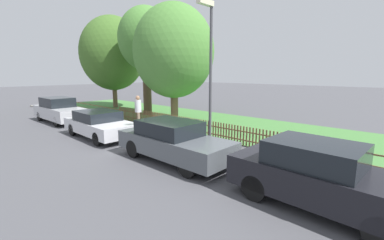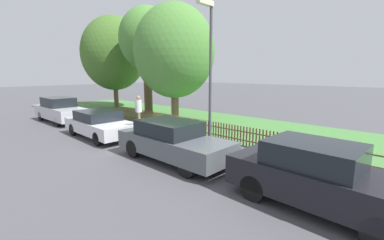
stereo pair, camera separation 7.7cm
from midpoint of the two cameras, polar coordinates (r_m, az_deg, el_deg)
name	(u,v)px [view 1 (the left image)]	position (r m, az deg, el deg)	size (l,w,h in m)	color
ground_plane	(149,140)	(12.31, -9.80, -4.30)	(120.00, 120.00, 0.00)	#4C4C51
kerb_stone	(150,138)	(12.35, -9.44, -3.95)	(35.88, 0.20, 0.12)	#9E998E
grass_strip	(218,123)	(16.13, 5.77, -0.68)	(35.88, 6.66, 0.01)	#477F3D
park_fence	(181,124)	(13.59, -2.65, -0.92)	(35.88, 0.05, 0.85)	brown
parked_car_silver_hatchback	(59,110)	(18.43, -27.55, 2.00)	(4.56, 1.68, 1.56)	#BCBCC1
parked_car_black_saloon	(100,124)	(13.28, -20.01, -0.80)	(4.32, 1.91, 1.28)	silver
parked_car_navy_estate	(173,141)	(9.16, -4.52, -4.58)	(4.48, 1.74, 1.43)	#51565B
parked_car_red_compact	(320,176)	(6.66, 26.25, -11.06)	(4.19, 1.83, 1.55)	black
covered_motorcycle	(188,128)	(11.40, -1.12, -1.83)	(1.93, 0.91, 1.12)	black
tree_nearest_kerb	(113,54)	(24.28, -17.30, 13.92)	(5.56, 5.56, 7.97)	brown
tree_behind_motorcycle	(146,40)	(19.86, -10.37, 17.14)	(3.99, 3.99, 7.84)	brown
tree_mid_park	(174,52)	(16.23, -4.22, 14.93)	(4.94, 4.94, 7.23)	brown
pedestrian_near_fence	(138,110)	(14.99, -12.02, 2.29)	(0.52, 0.52, 1.83)	#7F6B51
street_lamp	(209,60)	(9.83, 3.59, 13.06)	(0.20, 0.79, 5.64)	#47474C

